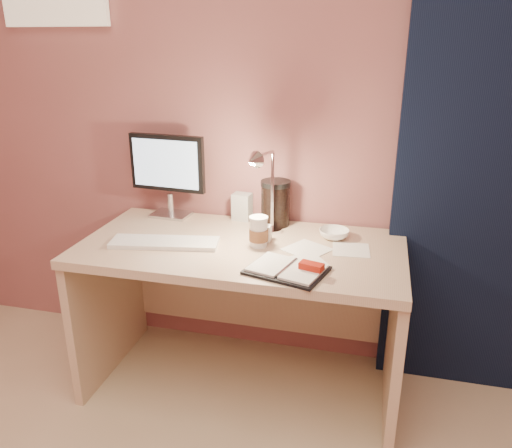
% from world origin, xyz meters
% --- Properties ---
extents(room, '(3.50, 3.50, 3.50)m').
position_xyz_m(room, '(0.95, 1.69, 1.14)').
color(room, '#C6B28E').
rests_on(room, ground).
extents(desk, '(1.40, 0.70, 0.73)m').
position_xyz_m(desk, '(0.00, 1.45, 0.50)').
color(desk, '#C6AD8C').
rests_on(desk, ground).
extents(monitor, '(0.39, 0.15, 0.41)m').
position_xyz_m(monitor, '(-0.44, 1.66, 0.98)').
color(monitor, silver).
rests_on(monitor, desk).
extents(keyboard, '(0.48, 0.22, 0.02)m').
position_xyz_m(keyboard, '(-0.32, 1.30, 0.74)').
color(keyboard, white).
rests_on(keyboard, desk).
extents(planner, '(0.34, 0.29, 0.05)m').
position_xyz_m(planner, '(0.25, 1.16, 0.74)').
color(planner, black).
rests_on(planner, desk).
extents(paper_a, '(0.24, 0.24, 0.00)m').
position_xyz_m(paper_a, '(0.30, 1.25, 0.73)').
color(paper_a, white).
rests_on(paper_a, desk).
extents(paper_b, '(0.17, 0.17, 0.00)m').
position_xyz_m(paper_b, '(0.47, 1.43, 0.73)').
color(paper_b, white).
rests_on(paper_b, desk).
extents(paper_c, '(0.23, 0.23, 0.00)m').
position_xyz_m(paper_c, '(0.29, 1.39, 0.73)').
color(paper_c, white).
rests_on(paper_c, desk).
extents(coffee_cup, '(0.08, 0.08, 0.13)m').
position_xyz_m(coffee_cup, '(0.08, 1.39, 0.79)').
color(coffee_cup, white).
rests_on(coffee_cup, desk).
extents(bowl, '(0.17, 0.17, 0.04)m').
position_xyz_m(bowl, '(0.38, 1.55, 0.75)').
color(bowl, white).
rests_on(bowl, desk).
extents(lotion_bottle, '(0.05, 0.05, 0.11)m').
position_xyz_m(lotion_bottle, '(0.09, 1.45, 0.78)').
color(lotion_bottle, white).
rests_on(lotion_bottle, desk).
extents(dark_jar, '(0.14, 0.14, 0.19)m').
position_xyz_m(dark_jar, '(0.09, 1.66, 0.83)').
color(dark_jar, black).
rests_on(dark_jar, desk).
extents(product_box, '(0.10, 0.08, 0.13)m').
position_xyz_m(product_box, '(-0.08, 1.69, 0.80)').
color(product_box, beige).
rests_on(product_box, desk).
extents(desk_lamp, '(0.14, 0.25, 0.40)m').
position_xyz_m(desk_lamp, '(0.13, 1.47, 0.98)').
color(desk_lamp, silver).
rests_on(desk_lamp, desk).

